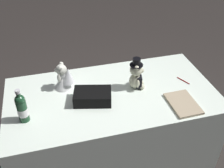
{
  "coord_description": "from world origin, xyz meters",
  "views": [
    {
      "loc": [
        0.45,
        1.68,
        2.14
      ],
      "look_at": [
        0.0,
        0.0,
        0.84
      ],
      "focal_mm": 42.47,
      "sensor_mm": 36.0,
      "label": 1
    }
  ],
  "objects_px": {
    "teddy_bear_bride": "(64,77)",
    "guestbook": "(183,104)",
    "champagne_bottle": "(22,108)",
    "gift_case_black": "(93,96)",
    "teddy_bear_groom": "(137,76)",
    "signing_pen": "(184,81)"
  },
  "relations": [
    {
      "from": "teddy_bear_bride",
      "to": "teddy_bear_groom",
      "type": "bearing_deg",
      "value": 165.42
    },
    {
      "from": "champagne_bottle",
      "to": "gift_case_black",
      "type": "bearing_deg",
      "value": -171.15
    },
    {
      "from": "teddy_bear_bride",
      "to": "guestbook",
      "type": "relative_size",
      "value": 0.79
    },
    {
      "from": "teddy_bear_bride",
      "to": "gift_case_black",
      "type": "relative_size",
      "value": 0.71
    },
    {
      "from": "teddy_bear_groom",
      "to": "guestbook",
      "type": "bearing_deg",
      "value": 132.44
    },
    {
      "from": "teddy_bear_groom",
      "to": "champagne_bottle",
      "type": "height_order",
      "value": "teddy_bear_groom"
    },
    {
      "from": "gift_case_black",
      "to": "teddy_bear_groom",
      "type": "bearing_deg",
      "value": -167.55
    },
    {
      "from": "signing_pen",
      "to": "champagne_bottle",
      "type": "bearing_deg",
      "value": 6.01
    },
    {
      "from": "teddy_bear_groom",
      "to": "guestbook",
      "type": "height_order",
      "value": "teddy_bear_groom"
    },
    {
      "from": "champagne_bottle",
      "to": "signing_pen",
      "type": "relative_size",
      "value": 2.18
    },
    {
      "from": "champagne_bottle",
      "to": "guestbook",
      "type": "relative_size",
      "value": 0.94
    },
    {
      "from": "champagne_bottle",
      "to": "gift_case_black",
      "type": "height_order",
      "value": "champagne_bottle"
    },
    {
      "from": "signing_pen",
      "to": "guestbook",
      "type": "distance_m",
      "value": 0.33
    },
    {
      "from": "teddy_bear_bride",
      "to": "gift_case_black",
      "type": "xyz_separation_m",
      "value": [
        -0.2,
        0.24,
        -0.06
      ]
    },
    {
      "from": "teddy_bear_groom",
      "to": "gift_case_black",
      "type": "bearing_deg",
      "value": 12.45
    },
    {
      "from": "teddy_bear_groom",
      "to": "champagne_bottle",
      "type": "bearing_deg",
      "value": 10.4
    },
    {
      "from": "teddy_bear_groom",
      "to": "signing_pen",
      "type": "distance_m",
      "value": 0.46
    },
    {
      "from": "teddy_bear_groom",
      "to": "signing_pen",
      "type": "xyz_separation_m",
      "value": [
        -0.44,
        0.03,
        -0.12
      ]
    },
    {
      "from": "signing_pen",
      "to": "guestbook",
      "type": "relative_size",
      "value": 0.43
    },
    {
      "from": "teddy_bear_groom",
      "to": "guestbook",
      "type": "xyz_separation_m",
      "value": [
        -0.29,
        0.32,
        -0.11
      ]
    },
    {
      "from": "champagne_bottle",
      "to": "guestbook",
      "type": "distance_m",
      "value": 1.23
    },
    {
      "from": "champagne_bottle",
      "to": "teddy_bear_bride",
      "type": "bearing_deg",
      "value": -135.93
    }
  ]
}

